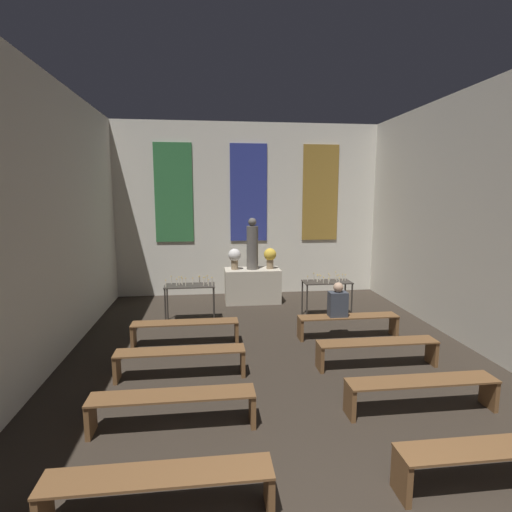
# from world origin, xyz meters

# --- Properties ---
(wall_back) EXTENTS (7.61, 0.16, 4.81)m
(wall_back) POSITION_xyz_m (0.00, 9.39, 2.43)
(wall_back) COLOR silver
(wall_back) RESTS_ON ground_plane
(wall_left) EXTENTS (0.12, 9.57, 4.81)m
(wall_left) POSITION_xyz_m (-3.75, 4.67, 2.41)
(wall_left) COLOR silver
(wall_left) RESTS_ON ground_plane
(wall_right) EXTENTS (0.12, 9.57, 4.81)m
(wall_right) POSITION_xyz_m (3.75, 4.67, 2.41)
(wall_right) COLOR silver
(wall_right) RESTS_ON ground_plane
(altar) EXTENTS (1.45, 0.74, 0.89)m
(altar) POSITION_xyz_m (0.00, 8.36, 0.45)
(altar) COLOR #BCB29E
(altar) RESTS_ON ground_plane
(statue) EXTENTS (0.30, 0.30, 1.35)m
(statue) POSITION_xyz_m (0.00, 8.36, 1.52)
(statue) COLOR #5B5651
(statue) RESTS_ON altar
(flower_vase_left) EXTENTS (0.33, 0.33, 0.55)m
(flower_vase_left) POSITION_xyz_m (-0.47, 8.36, 1.23)
(flower_vase_left) COLOR #937A5B
(flower_vase_left) RESTS_ON altar
(flower_vase_right) EXTENTS (0.33, 0.33, 0.55)m
(flower_vase_right) POSITION_xyz_m (0.47, 8.36, 1.23)
(flower_vase_right) COLOR #937A5B
(flower_vase_right) RESTS_ON altar
(candle_rack_left) EXTENTS (1.11, 0.52, 1.05)m
(candle_rack_left) POSITION_xyz_m (-1.57, 6.84, 0.74)
(candle_rack_left) COLOR #332D28
(candle_rack_left) RESTS_ON ground_plane
(candle_rack_right) EXTENTS (1.11, 0.52, 1.05)m
(candle_rack_right) POSITION_xyz_m (1.57, 6.84, 0.74)
(candle_rack_right) COLOR #332D28
(candle_rack_right) RESTS_ON ground_plane
(pew_front_left) EXTENTS (2.01, 0.36, 0.45)m
(pew_front_left) POSITION_xyz_m (-1.61, 1.28, 0.33)
(pew_front_left) COLOR brown
(pew_front_left) RESTS_ON ground_plane
(pew_front_right) EXTENTS (2.01, 0.36, 0.45)m
(pew_front_right) POSITION_xyz_m (1.61, 1.28, 0.33)
(pew_front_right) COLOR brown
(pew_front_right) RESTS_ON ground_plane
(pew_second_left) EXTENTS (2.01, 0.36, 0.45)m
(pew_second_left) POSITION_xyz_m (-1.61, 2.68, 0.33)
(pew_second_left) COLOR brown
(pew_second_left) RESTS_ON ground_plane
(pew_second_right) EXTENTS (2.01, 0.36, 0.45)m
(pew_second_right) POSITION_xyz_m (1.61, 2.68, 0.33)
(pew_second_right) COLOR brown
(pew_second_right) RESTS_ON ground_plane
(pew_third_left) EXTENTS (2.01, 0.36, 0.45)m
(pew_third_left) POSITION_xyz_m (-1.61, 4.08, 0.33)
(pew_third_left) COLOR brown
(pew_third_left) RESTS_ON ground_plane
(pew_third_right) EXTENTS (2.01, 0.36, 0.45)m
(pew_third_right) POSITION_xyz_m (1.61, 4.08, 0.33)
(pew_third_right) COLOR brown
(pew_third_right) RESTS_ON ground_plane
(pew_back_left) EXTENTS (2.01, 0.36, 0.45)m
(pew_back_left) POSITION_xyz_m (-1.61, 5.47, 0.33)
(pew_back_left) COLOR brown
(pew_back_left) RESTS_ON ground_plane
(pew_back_right) EXTENTS (2.01, 0.36, 0.45)m
(pew_back_right) POSITION_xyz_m (1.61, 5.47, 0.33)
(pew_back_right) COLOR brown
(pew_back_right) RESTS_ON ground_plane
(person_seated) EXTENTS (0.36, 0.24, 0.69)m
(person_seated) POSITION_xyz_m (1.38, 5.47, 0.75)
(person_seated) COLOR #383D47
(person_seated) RESTS_ON pew_back_right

